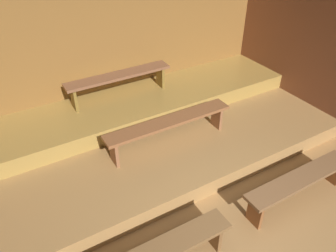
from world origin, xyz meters
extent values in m
cube|color=#A27645|center=(0.00, 2.04, -0.04)|extent=(6.86, 4.89, 0.08)
cube|color=brown|center=(0.00, 4.12, 1.36)|extent=(6.86, 0.06, 2.71)
cube|color=brown|center=(3.06, 2.04, 1.36)|extent=(0.06, 4.89, 2.71)
cube|color=#A47945|center=(0.00, 2.68, 0.14)|extent=(6.06, 2.81, 0.28)
cube|color=#A3803C|center=(0.00, 3.44, 0.42)|extent=(6.06, 1.28, 0.28)
cube|color=brown|center=(-1.11, 0.60, 0.43)|extent=(1.80, 0.30, 0.05)
cube|color=brown|center=(-0.33, 0.60, 0.20)|extent=(0.05, 0.24, 0.40)
cube|color=brown|center=(1.11, 0.60, 0.43)|extent=(1.80, 0.30, 0.05)
cube|color=brown|center=(0.33, 0.60, 0.20)|extent=(0.05, 0.24, 0.40)
cube|color=brown|center=(1.89, 0.60, 0.20)|extent=(0.05, 0.24, 0.40)
cube|color=brown|center=(0.06, 2.34, 0.71)|extent=(2.13, 0.30, 0.05)
cube|color=brown|center=(-0.88, 2.34, 0.48)|extent=(0.05, 0.24, 0.40)
cube|color=brown|center=(1.01, 2.34, 0.48)|extent=(0.05, 0.24, 0.40)
cube|color=brown|center=(-0.19, 3.67, 0.99)|extent=(1.92, 0.30, 0.05)
cube|color=brown|center=(-1.02, 3.67, 0.76)|extent=(0.05, 0.24, 0.40)
cube|color=brown|center=(0.65, 3.67, 0.76)|extent=(0.05, 0.24, 0.40)
camera|label=1|loc=(-2.09, -1.28, 3.55)|focal=35.08mm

